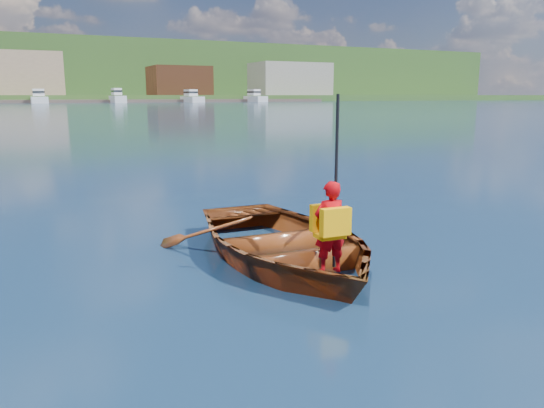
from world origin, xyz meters
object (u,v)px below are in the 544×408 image
(rowboat, at_px, (283,242))
(dock, at_px, (54,101))
(child_paddler, at_px, (330,225))
(marina_yachts, at_px, (3,98))

(rowboat, xyz_separation_m, dock, (5.18, 148.36, 0.17))
(rowboat, height_order, dock, dock)
(rowboat, height_order, child_paddler, child_paddler)
(child_paddler, distance_m, marina_yachts, 144.78)
(dock, distance_m, marina_yachts, 13.01)
(rowboat, distance_m, child_paddler, 1.00)
(marina_yachts, bearing_deg, dock, 21.05)
(child_paddler, height_order, marina_yachts, marina_yachts)
(child_paddler, relative_size, marina_yachts, 0.01)
(rowboat, relative_size, dock, 0.02)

